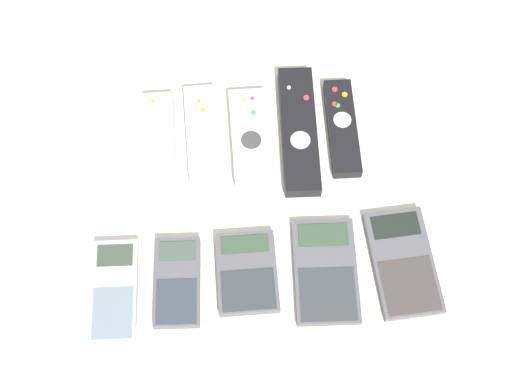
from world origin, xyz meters
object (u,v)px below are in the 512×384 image
at_px(remote_4, 342,128).
at_px(calculator_3, 325,271).
at_px(calculator_0, 115,291).
at_px(remote_1, 203,135).
at_px(calculator_4, 403,262).
at_px(remote_2, 251,138).
at_px(remote_3, 299,130).
at_px(calculator_1, 177,282).
at_px(remote_0, 159,141).
at_px(calculator_2, 247,273).

bearing_deg(remote_4, calculator_3, -101.86).
bearing_deg(calculator_3, calculator_0, -176.15).
bearing_deg(remote_1, calculator_4, -40.61).
bearing_deg(remote_4, remote_2, -175.72).
bearing_deg(calculator_0, remote_3, 41.55).
distance_m(remote_1, calculator_3, 0.28).
distance_m(remote_3, calculator_0, 0.37).
bearing_deg(remote_4, calculator_1, -137.79).
xyz_separation_m(remote_0, calculator_2, (0.12, -0.22, -0.00)).
height_order(remote_4, calculator_3, remote_4).
height_order(remote_0, remote_2, remote_0).
bearing_deg(remote_0, calculator_4, -32.46).
xyz_separation_m(remote_0, remote_3, (0.22, -0.00, -0.00)).
relative_size(remote_0, remote_1, 0.94).
bearing_deg(calculator_0, remote_1, 62.38).
relative_size(calculator_2, calculator_3, 0.75).
relative_size(remote_0, calculator_2, 1.33).
bearing_deg(remote_2, calculator_2, -95.68).
xyz_separation_m(remote_1, remote_2, (0.07, -0.01, 0.00)).
distance_m(remote_2, remote_3, 0.08).
distance_m(remote_3, calculator_2, 0.24).
height_order(remote_2, calculator_3, remote_2).
bearing_deg(remote_4, remote_1, -179.54).
bearing_deg(remote_3, remote_1, -179.17).
height_order(remote_1, calculator_3, remote_1).
bearing_deg(calculator_3, remote_0, 138.28).
distance_m(remote_3, calculator_3, 0.23).
bearing_deg(calculator_4, calculator_0, 178.17).
distance_m(calculator_2, calculator_3, 0.11).
bearing_deg(remote_3, calculator_3, -84.13).
relative_size(remote_1, remote_3, 0.77).
xyz_separation_m(remote_3, calculator_2, (-0.10, -0.22, -0.00)).
distance_m(calculator_1, calculator_3, 0.21).
distance_m(calculator_3, calculator_4, 0.11).
bearing_deg(calculator_1, remote_4, 43.89).
distance_m(calculator_1, calculator_4, 0.32).
distance_m(remote_0, remote_1, 0.07).
relative_size(remote_0, remote_4, 0.96).
relative_size(remote_4, calculator_3, 1.04).
bearing_deg(remote_3, calculator_2, -111.38).
bearing_deg(remote_2, calculator_3, -67.76).
relative_size(remote_3, calculator_2, 1.83).
xyz_separation_m(remote_1, calculator_2, (0.05, -0.23, -0.00)).
bearing_deg(calculator_3, calculator_1, -177.14).
height_order(remote_4, calculator_2, remote_4).
distance_m(remote_2, calculator_3, 0.24).
bearing_deg(remote_3, calculator_4, -58.36).
height_order(remote_4, calculator_1, remote_4).
bearing_deg(remote_1, remote_4, -1.79).
relative_size(calculator_1, calculator_2, 1.11).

